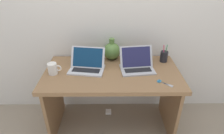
{
  "coord_description": "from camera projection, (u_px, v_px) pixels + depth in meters",
  "views": [
    {
      "loc": [
        -0.01,
        -1.57,
        1.66
      ],
      "look_at": [
        0.0,
        0.0,
        0.76
      ],
      "focal_mm": 30.29,
      "sensor_mm": 36.0,
      "label": 1
    }
  ],
  "objects": [
    {
      "name": "ground_plane",
      "position": [
        112.0,
        124.0,
        2.19
      ],
      "size": [
        6.0,
        6.0,
        0.0
      ],
      "primitive_type": "plane",
      "color": "gray"
    },
    {
      "name": "green_vase",
      "position": [
        112.0,
        51.0,
        2.03
      ],
      "size": [
        0.18,
        0.18,
        0.23
      ],
      "color": "#5B843D",
      "rests_on": "desk"
    },
    {
      "name": "back_wall",
      "position": [
        112.0,
        12.0,
        1.92
      ],
      "size": [
        4.4,
        0.04,
        2.4
      ],
      "primitive_type": "cube",
      "color": "silver",
      "rests_on": "ground"
    },
    {
      "name": "coffee_mug",
      "position": [
        53.0,
        69.0,
        1.77
      ],
      "size": [
        0.13,
        0.09,
        0.11
      ],
      "color": "white",
      "rests_on": "desk"
    },
    {
      "name": "scissors",
      "position": [
        162.0,
        82.0,
        1.67
      ],
      "size": [
        0.13,
        0.12,
        0.01
      ],
      "color": "#B7B7BC",
      "rests_on": "desk"
    },
    {
      "name": "laptop_right",
      "position": [
        137.0,
        64.0,
        1.85
      ],
      "size": [
        0.35,
        0.27,
        0.21
      ],
      "color": "#B2B2B7",
      "rests_on": "desk"
    },
    {
      "name": "power_brick",
      "position": [
        108.0,
        112.0,
        2.34
      ],
      "size": [
        0.07,
        0.07,
        0.03
      ],
      "primitive_type": "cube",
      "color": "white",
      "rests_on": "ground"
    },
    {
      "name": "laptop_left",
      "position": [
        87.0,
        64.0,
        1.85
      ],
      "size": [
        0.36,
        0.27,
        0.21
      ],
      "color": "silver",
      "rests_on": "desk"
    },
    {
      "name": "desk",
      "position": [
        112.0,
        85.0,
        1.91
      ],
      "size": [
        1.31,
        0.67,
        0.71
      ],
      "color": "olive",
      "rests_on": "ground"
    },
    {
      "name": "pen_cup",
      "position": [
        164.0,
        56.0,
        1.99
      ],
      "size": [
        0.08,
        0.08,
        0.19
      ],
      "color": "black",
      "rests_on": "desk"
    }
  ]
}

